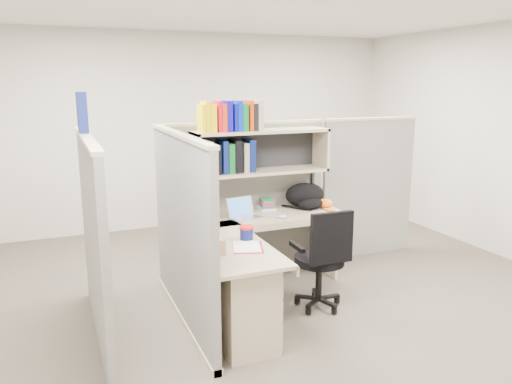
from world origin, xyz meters
name	(u,v)px	position (x,y,z in m)	size (l,w,h in m)	color
ground	(280,305)	(0.00, 0.00, 0.00)	(6.00, 6.00, 0.00)	#322E27
room_shell	(282,130)	(0.00, 0.00, 1.62)	(6.00, 6.00, 6.00)	#BBB4A8
cubicle	(226,203)	(-0.37, 0.45, 0.91)	(3.79, 1.84, 1.95)	slate
desk	(251,278)	(-0.41, -0.29, 0.44)	(1.74, 1.75, 0.73)	tan
laptop	(245,208)	(-0.17, 0.46, 0.83)	(0.28, 0.28, 0.20)	#AFAFB4
backpack	(308,196)	(0.60, 0.62, 0.86)	(0.43, 0.34, 0.26)	black
orange_cap	(325,203)	(0.77, 0.55, 0.78)	(0.17, 0.20, 0.09)	orange
snack_canister	(246,233)	(-0.39, -0.15, 0.79)	(0.12, 0.12, 0.12)	#0D1250
tissue_box	(217,242)	(-0.74, -0.41, 0.82)	(0.12, 0.12, 0.19)	tan
mouse	(282,217)	(0.17, 0.33, 0.75)	(0.10, 0.06, 0.04)	#98B1D8
paper_cup	(248,207)	(-0.05, 0.70, 0.78)	(0.07, 0.07, 0.11)	white
book_stack	(267,204)	(0.18, 0.74, 0.78)	(0.15, 0.21, 0.10)	gray
loose_paper	(247,246)	(-0.46, -0.33, 0.73)	(0.22, 0.29, 0.00)	white
task_chair	(321,274)	(0.30, -0.22, 0.34)	(0.50, 0.46, 0.95)	black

